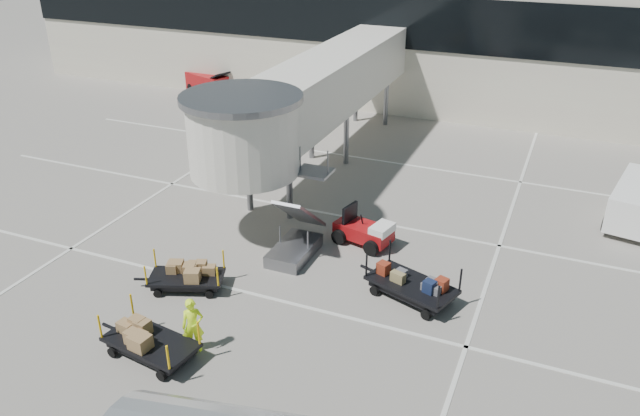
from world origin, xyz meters
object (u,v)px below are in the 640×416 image
Objects in this scene: suitcase_cart at (412,286)px; belt_loader at (208,83)px; baggage_tug at (365,231)px; box_cart_far at (187,277)px; box_cart_near at (150,340)px; ground_worker at (193,326)px.

suitcase_cart is 28.97m from belt_loader.
baggage_tug is 7.42m from box_cart_far.
belt_loader reaches higher than box_cart_far.
box_cart_far is (-7.63, -2.54, -0.02)m from suitcase_cart.
suitcase_cart is 1.18× the size of box_cart_far.
box_cart_near reaches higher than box_cart_far.
baggage_tug is at bearing 38.11° from ground_worker.
box_cart_far is 26.20m from belt_loader.
box_cart_far is at bearing -142.51° from suitcase_cart.
baggage_tug reaches higher than suitcase_cart.
belt_loader is at bearing 126.78° from box_cart_near.
baggage_tug is 8.90m from ground_worker.
box_cart_near is (-3.80, -9.19, -0.03)m from baggage_tug.
box_cart_near is (-6.64, -6.07, 0.01)m from suitcase_cart.
ground_worker is (-5.49, -5.37, 0.40)m from suitcase_cart.
ground_worker is (-2.66, -8.49, 0.36)m from baggage_tug.
suitcase_cart is at bearing -23.99° from belt_loader.
baggage_tug is at bearing 75.65° from box_cart_near.
baggage_tug is 0.66× the size of suitcase_cart.
box_cart_near is 29.77m from belt_loader.
belt_loader is (-13.28, 22.59, 0.18)m from box_cart_far.
baggage_tug is 0.70× the size of box_cart_near.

